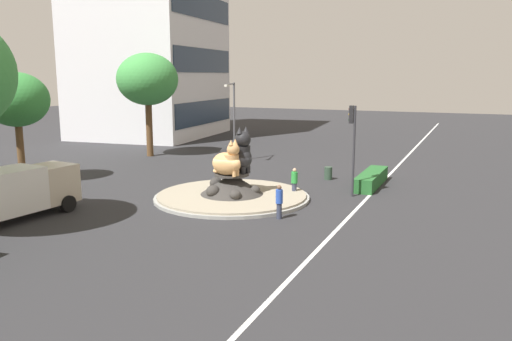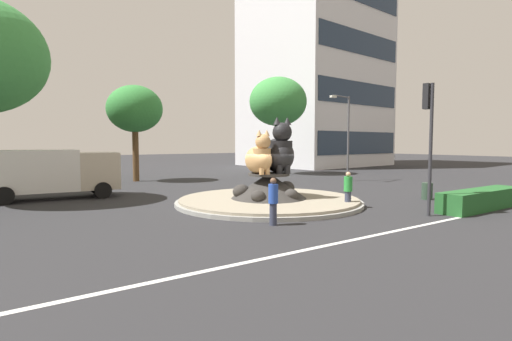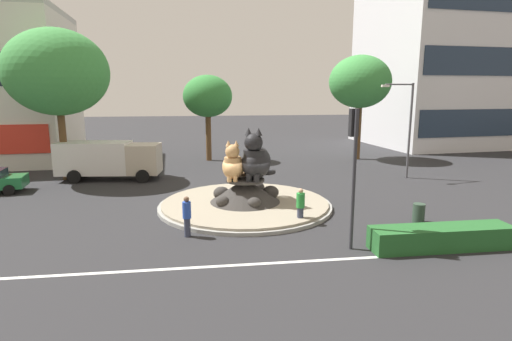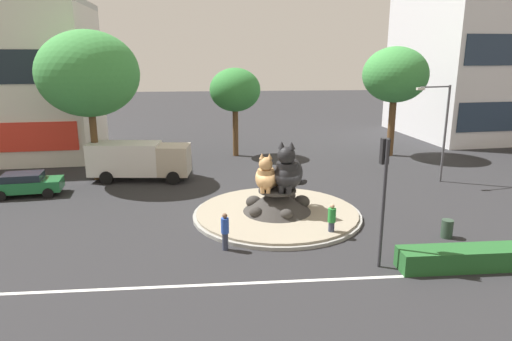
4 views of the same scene
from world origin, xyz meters
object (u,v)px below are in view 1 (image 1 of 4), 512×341
Objects in this scene: pedestrian_blue_shirt at (279,201)px; delivery_box_truck at (11,192)px; third_tree_left at (147,80)px; cat_statue_calico at (228,162)px; streetlight_arm at (233,115)px; traffic_light_mast at (352,134)px; broadleaf_tree_behind_island at (16,100)px; litter_bin at (328,173)px; pedestrian_green_shirt at (294,181)px; cat_statue_black at (237,155)px; office_tower at (148,9)px.

pedestrian_blue_shirt is 0.25× the size of delivery_box_truck.
third_tree_left is at bearing 116.16° from pedestrian_blue_shirt.
streetlight_arm is at bearing 124.39° from cat_statue_calico.
traffic_light_mast is 0.73× the size of broadleaf_tree_behind_island.
delivery_box_truck is at bearing -18.21° from streetlight_arm.
traffic_light_mast reaches higher than cat_statue_calico.
delivery_box_truck is at bearing 144.49° from litter_bin.
pedestrian_blue_shirt is 10.83m from litter_bin.
third_tree_left is (8.30, 20.43, 3.04)m from traffic_light_mast.
pedestrian_green_shirt is at bearing -78.22° from broadleaf_tree_behind_island.
cat_statue_black is 7.01m from traffic_light_mast.
third_tree_left is at bearing 161.71° from cat_statue_black.
traffic_light_mast reaches higher than pedestrian_blue_shirt.
cat_statue_calico is 0.07× the size of office_tower.
pedestrian_blue_shirt is at bearing -94.09° from broadleaf_tree_behind_island.
pedestrian_green_shirt is at bearing 48.73° from cat_statue_black.
office_tower is 39.70m from delivery_box_truck.
litter_bin is at bearing 54.85° from streetlight_arm.
cat_statue_calico is at bearing 27.43° from traffic_light_mast.
cat_statue_calico is at bearing 13.05° from streetlight_arm.
pedestrian_green_shirt is (2.87, -3.08, -1.43)m from cat_statue_calico.
litter_bin is (8.48, -3.63, -1.86)m from cat_statue_calico.
litter_bin is (10.81, 0.47, -0.49)m from pedestrian_blue_shirt.
broadleaf_tree_behind_island is 21.71m from litter_bin.
pedestrian_green_shirt is (3.82, -18.31, -4.72)m from broadleaf_tree_behind_island.
office_tower is 3.23× the size of third_tree_left.
office_tower reaches higher than traffic_light_mast.
cat_statue_black is at bearing 15.34° from streetlight_arm.
cat_statue_black is 0.42× the size of streetlight_arm.
cat_statue_calico is 0.29× the size of broadleaf_tree_behind_island.
cat_statue_calico is 37.23m from office_tower.
third_tree_left is (12.39, 14.16, 4.53)m from cat_statue_calico.
broadleaf_tree_behind_island is 10.83m from delivery_box_truck.
streetlight_arm is at bearing -133.07° from office_tower.
cat_statue_black is at bearing -128.33° from third_tree_left.
broadleaf_tree_behind_island reaches higher than cat_statue_calico.
pedestrian_blue_shirt is 1.97× the size of litter_bin.
cat_statue_black is 18.56m from third_tree_left.
cat_statue_calico is 4.44m from pedestrian_green_shirt.
broadleaf_tree_behind_island is (-5.04, 21.51, 1.81)m from traffic_light_mast.
third_tree_left reaches higher than litter_bin.
streetlight_arm is at bearing 98.64° from pedestrian_blue_shirt.
cat_statue_black is (1.19, -0.01, 0.23)m from cat_statue_calico.
delivery_box_truck is at bearing 34.38° from traffic_light_mast.
cat_statue_calico is 7.63m from traffic_light_mast.
traffic_light_mast is 18.97m from delivery_box_truck.
traffic_light_mast is 4.49m from pedestrian_green_shirt.
office_tower is 3.97× the size of broadleaf_tree_behind_island.
cat_statue_calico is 1.24× the size of pedestrian_blue_shirt.
traffic_light_mast is 22.16m from broadleaf_tree_behind_island.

